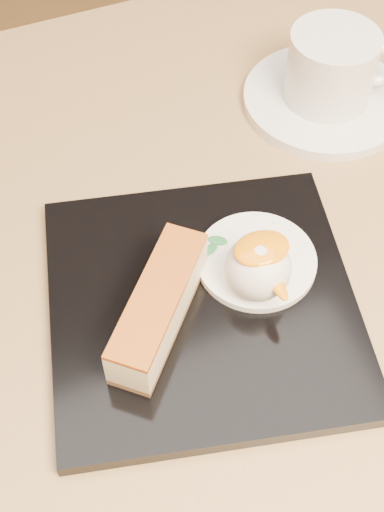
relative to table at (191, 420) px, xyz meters
name	(u,v)px	position (x,y,z in m)	size (l,w,h in m)	color
table	(191,420)	(0.00, 0.00, 0.00)	(0.80, 0.80, 0.72)	black
dessert_plate	(202,304)	(0.02, 0.01, 0.16)	(0.22, 0.22, 0.01)	black
cheesecake	(159,307)	(-0.02, 0.01, 0.19)	(0.10, 0.11, 0.04)	brown
cream_smear	(256,260)	(0.07, 0.03, 0.17)	(0.09, 0.09, 0.01)	white
ice_cream_scoop	(258,268)	(0.06, 0.01, 0.19)	(0.05, 0.05, 0.05)	white
mango_sauce	(261,249)	(0.06, 0.01, 0.21)	(0.04, 0.03, 0.01)	orange
mint_sprig	(207,245)	(0.04, 0.05, 0.17)	(0.03, 0.02, 0.00)	#287C39
saucer	(325,99)	(0.21, 0.18, 0.16)	(0.15, 0.15, 0.01)	white
coffee_cup	(334,66)	(0.21, 0.18, 0.20)	(0.10, 0.08, 0.06)	white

